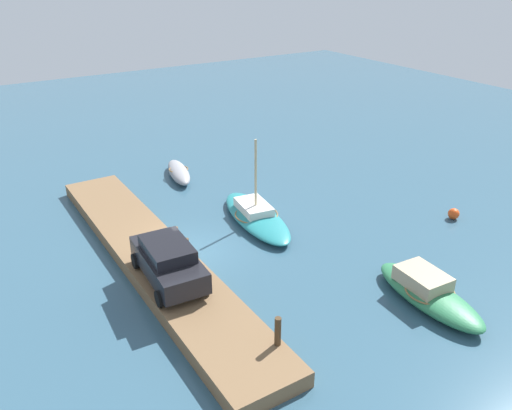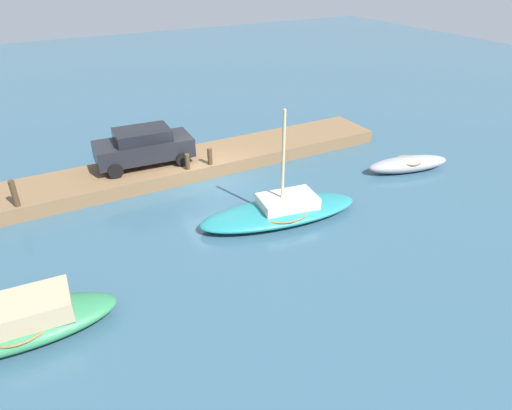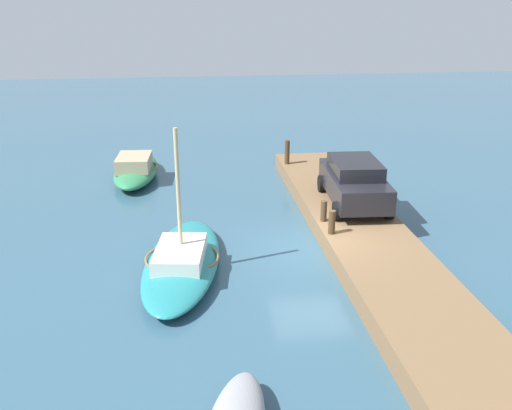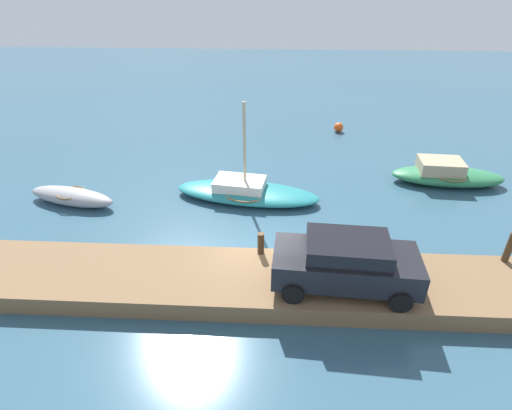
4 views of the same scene
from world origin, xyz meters
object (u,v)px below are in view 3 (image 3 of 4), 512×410
(parked_car, at_px, (354,181))
(mooring_post_mid_west, at_px, (324,211))
(mooring_post_mid_east, at_px, (287,152))
(mooring_post_west, at_px, (332,222))
(sailboat_teal, at_px, (182,261))
(motorboat_green, at_px, (136,169))

(parked_car, bearing_deg, mooring_post_mid_west, 138.83)
(mooring_post_mid_east, xyz_separation_m, parked_car, (-5.47, -1.46, 0.33))
(mooring_post_west, xyz_separation_m, parked_car, (2.56, -1.46, 0.48))
(mooring_post_mid_east, height_order, parked_car, parked_car)
(mooring_post_mid_east, bearing_deg, mooring_post_west, 180.00)
(mooring_post_mid_west, bearing_deg, sailboat_teal, 112.24)
(sailboat_teal, height_order, mooring_post_mid_west, sailboat_teal)
(mooring_post_mid_west, bearing_deg, parked_car, -44.68)
(motorboat_green, relative_size, mooring_post_west, 6.77)
(mooring_post_mid_east, bearing_deg, mooring_post_mid_west, 180.00)
(motorboat_green, bearing_deg, mooring_post_mid_east, -90.48)
(mooring_post_west, bearing_deg, mooring_post_mid_west, 0.00)
(sailboat_teal, xyz_separation_m, mooring_post_west, (0.86, -4.76, 0.64))
(mooring_post_west, height_order, mooring_post_mid_west, mooring_post_west)
(motorboat_green, xyz_separation_m, mooring_post_mid_west, (-7.42, -6.75, 0.51))
(mooring_post_mid_east, bearing_deg, motorboat_green, 85.99)
(mooring_post_mid_west, xyz_separation_m, parked_car, (1.47, -1.46, 0.51))
(sailboat_teal, bearing_deg, mooring_post_mid_west, -59.63)
(mooring_post_west, height_order, mooring_post_mid_east, mooring_post_mid_east)
(sailboat_teal, distance_m, motorboat_green, 9.57)
(mooring_post_mid_east, bearing_deg, parked_car, -165.07)
(mooring_post_mid_west, distance_m, mooring_post_mid_east, 6.95)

